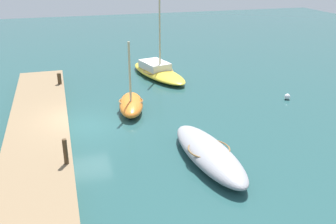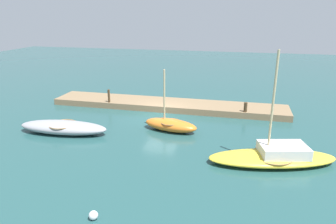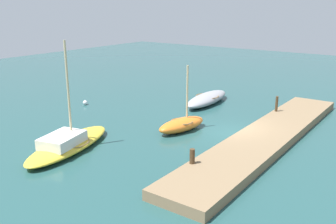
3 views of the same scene
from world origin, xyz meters
The scene contains 8 objects.
ground_plane centered at (0.00, 0.00, 0.00)m, with size 84.00×84.00×0.00m, color #234C4C.
dock_platform centered at (0.00, -2.23, 0.25)m, with size 19.30×2.94×0.50m, color #846B4C.
motorboat_grey centered at (5.30, 4.88, 0.41)m, with size 6.03×2.15×0.81m.
rowboat_orange centered at (-1.43, 2.81, 0.44)m, with size 3.86×2.01×4.11m.
sailboat_yellow centered at (-7.77, 6.04, 0.40)m, with size 7.00×3.72×5.92m.
mooring_post_west centered at (-6.27, -1.01, 0.86)m, with size 0.25×0.25×0.72m, color #47331E.
mooring_post_mid_west centered at (4.66, -1.01, 1.04)m, with size 0.18×0.18×1.07m, color #47331E.
marker_buoy centered at (-0.67, 12.53, 0.18)m, with size 0.36×0.36×0.36m, color silver.
Camera 2 is at (-5.77, 21.49, 7.57)m, focal length 32.76 mm.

